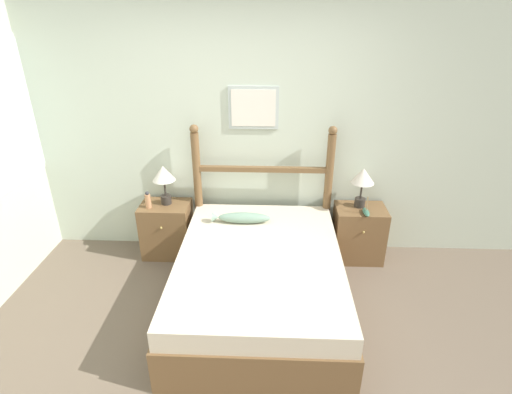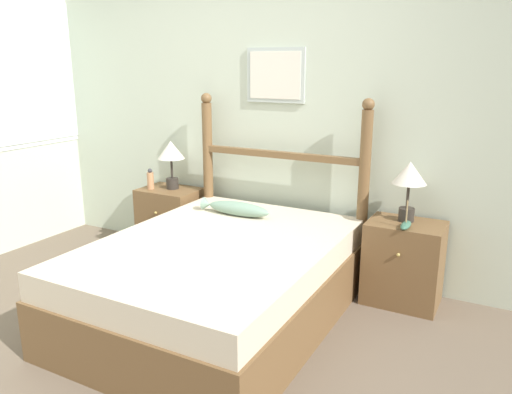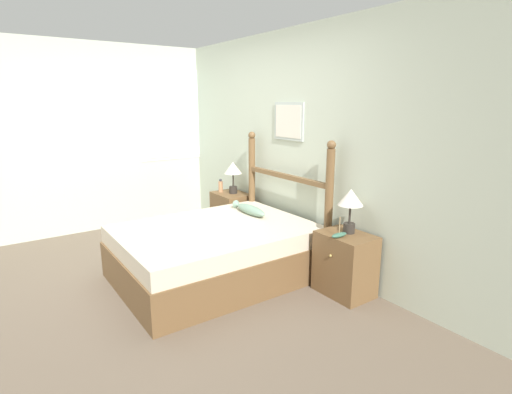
{
  "view_description": "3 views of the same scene",
  "coord_description": "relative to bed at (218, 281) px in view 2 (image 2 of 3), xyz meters",
  "views": [
    {
      "loc": [
        0.33,
        -2.18,
        2.45
      ],
      "look_at": [
        0.19,
        1.07,
        0.89
      ],
      "focal_mm": 28.0,
      "sensor_mm": 36.0,
      "label": 1
    },
    {
      "loc": [
        1.88,
        -1.88,
        1.64
      ],
      "look_at": [
        0.28,
        1.1,
        0.74
      ],
      "focal_mm": 35.0,
      "sensor_mm": 36.0,
      "label": 2
    },
    {
      "loc": [
        3.63,
        -1.2,
        1.78
      ],
      "look_at": [
        0.29,
        1.13,
        0.8
      ],
      "focal_mm": 28.0,
      "sensor_mm": 36.0,
      "label": 3
    }
  ],
  "objects": [
    {
      "name": "nightstand_right",
      "position": [
        1.02,
        0.82,
        0.03
      ],
      "size": [
        0.51,
        0.4,
        0.59
      ],
      "color": "brown",
      "rests_on": "ground_plane"
    },
    {
      "name": "table_lamp_left",
      "position": [
        -1.0,
        0.84,
        0.63
      ],
      "size": [
        0.23,
        0.23,
        0.42
      ],
      "color": "#2D2823",
      "rests_on": "nightstand_left"
    },
    {
      "name": "nightstand_left",
      "position": [
        -1.02,
        0.82,
        0.03
      ],
      "size": [
        0.51,
        0.4,
        0.59
      ],
      "color": "brown",
      "rests_on": "ground_plane"
    },
    {
      "name": "bottle",
      "position": [
        -1.16,
        0.74,
        0.4
      ],
      "size": [
        0.06,
        0.06,
        0.18
      ],
      "color": "tan",
      "rests_on": "nightstand_left"
    },
    {
      "name": "bed",
      "position": [
        0.0,
        0.0,
        0.0
      ],
      "size": [
        1.43,
        1.92,
        0.54
      ],
      "color": "brown",
      "rests_on": "ground_plane"
    },
    {
      "name": "model_boat",
      "position": [
        1.04,
        0.7,
        0.35
      ],
      "size": [
        0.06,
        0.18,
        0.19
      ],
      "color": "#386651",
      "rests_on": "nightstand_right"
    },
    {
      "name": "fish_pillow",
      "position": [
        -0.19,
        0.55,
        0.33
      ],
      "size": [
        0.57,
        0.13,
        0.11
      ],
      "color": "gray",
      "rests_on": "bed"
    },
    {
      "name": "table_lamp_right",
      "position": [
        1.0,
        0.86,
        0.63
      ],
      "size": [
        0.23,
        0.23,
        0.42
      ],
      "color": "#2D2823",
      "rests_on": "nightstand_right"
    },
    {
      "name": "ground_plane",
      "position": [
        -0.23,
        -0.67,
        -0.27
      ],
      "size": [
        16.0,
        16.0,
        0.0
      ],
      "primitive_type": "plane",
      "color": "brown"
    },
    {
      "name": "headboard",
      "position": [
        0.0,
        0.92,
        0.49
      ],
      "size": [
        1.44,
        0.09,
        1.42
      ],
      "color": "brown",
      "rests_on": "ground_plane"
    },
    {
      "name": "wall_back",
      "position": [
        -0.23,
        1.06,
        1.01
      ],
      "size": [
        6.4,
        0.08,
        2.55
      ],
      "color": "beige",
      "rests_on": "ground_plane"
    }
  ]
}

